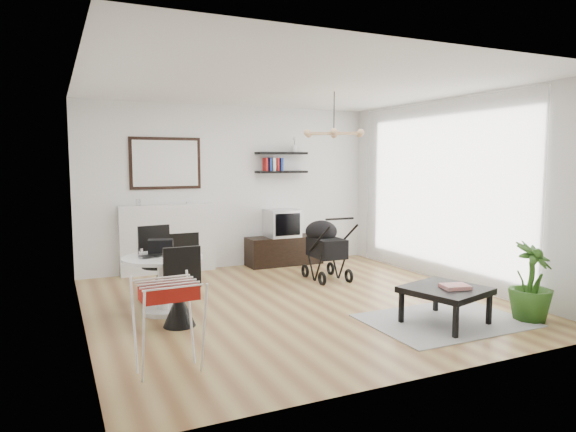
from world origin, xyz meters
name	(u,v)px	position (x,y,z in m)	size (l,w,h in m)	color
floor	(296,302)	(0.00, 0.00, 0.00)	(5.00, 5.00, 0.00)	brown
ceiling	(296,85)	(0.00, 0.00, 2.70)	(5.00, 5.00, 0.00)	white
wall_back	(232,187)	(0.00, 2.50, 1.35)	(5.00, 5.00, 0.00)	white
wall_left	(79,203)	(-2.50, 0.00, 1.35)	(5.00, 5.00, 0.00)	white
wall_right	(452,191)	(2.50, 0.00, 1.35)	(5.00, 5.00, 0.00)	white
sheer_curtain	(437,191)	(2.40, 0.20, 1.35)	(0.04, 3.60, 2.60)	white
fireplace	(168,230)	(-1.10, 2.42, 0.69)	(1.50, 0.17, 2.16)	white
shelf_lower	(281,172)	(0.86, 2.37, 1.60)	(0.90, 0.25, 0.04)	black
shelf_upper	(281,153)	(0.86, 2.37, 1.92)	(0.90, 0.25, 0.04)	black
pendant_lamp	(334,134)	(0.70, 0.30, 2.15)	(0.90, 0.90, 0.10)	tan
tv_console	(284,250)	(0.86, 2.26, 0.25)	(1.31, 0.46, 0.49)	black
crt_tv	(282,223)	(0.82, 2.26, 0.73)	(0.54, 0.47, 0.47)	silver
dining_table	(163,276)	(-1.61, 0.24, 0.45)	(0.92, 0.92, 0.68)	white
laptop	(157,256)	(-1.68, 0.20, 0.69)	(0.35, 0.22, 0.03)	black
black_bag	(161,247)	(-1.60, 0.43, 0.76)	(0.29, 0.17, 0.17)	black
newspaper	(175,257)	(-1.49, 0.15, 0.68)	(0.35, 0.29, 0.01)	silver
drinking_glass	(140,252)	(-1.85, 0.35, 0.72)	(0.06, 0.06, 0.10)	white
chair_far	(160,277)	(-1.54, 0.82, 0.30)	(0.46, 0.48, 0.95)	black
chair_near	(179,301)	(-1.56, -0.33, 0.28)	(0.43, 0.43, 0.90)	black
drying_rack	(169,324)	(-1.91, -1.50, 0.42)	(0.55, 0.52, 0.79)	white
stroller	(325,251)	(0.97, 1.01, 0.43)	(0.51, 0.83, 0.99)	black
rug	(445,321)	(1.18, -1.39, 0.01)	(1.74, 1.26, 0.01)	#AEAEAE
coffee_table	(445,291)	(1.11, -1.47, 0.37)	(0.96, 0.96, 0.40)	black
magazines	(455,287)	(1.17, -1.55, 0.43)	(0.28, 0.22, 0.04)	#D83A36
potted_plant	(531,282)	(2.07, -1.76, 0.44)	(0.49, 0.49, 0.88)	#2B5618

